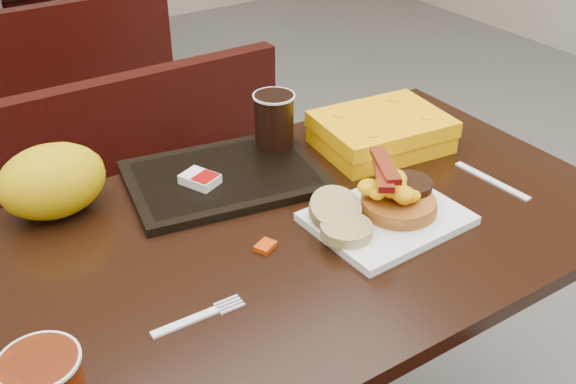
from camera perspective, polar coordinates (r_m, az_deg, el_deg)
table_near at (r=1.46m, az=0.70°, el=-15.14°), size 1.20×0.70×0.75m
bench_near_n at (r=1.95m, az=-10.83°, el=-2.45°), size 1.00×0.46×0.72m
bench_far_s at (r=2.98m, az=-20.28°, el=8.64°), size 1.00×0.46×0.72m
platter at (r=1.23m, az=8.34°, el=-2.23°), size 0.27×0.22×0.02m
pancake_stack at (r=1.23m, az=9.32°, el=-0.93°), size 0.16×0.16×0.03m
sausage_patty at (r=1.25m, az=10.15°, el=0.66°), size 0.10×0.10×0.01m
scrambled_eggs at (r=1.20m, az=8.73°, el=0.37°), size 0.10×0.09×0.05m
bacon_strips at (r=1.18m, az=8.03°, el=1.71°), size 0.14×0.16×0.01m
muffin_bottom at (r=1.16m, az=4.95°, el=-3.21°), size 0.11×0.11×0.02m
muffin_top at (r=1.19m, az=3.98°, el=-1.45°), size 0.11×0.11×0.05m
fork at (r=1.02m, az=-8.67°, el=-10.80°), size 0.15×0.03×0.00m
knife at (r=1.40m, az=16.80°, el=0.92°), size 0.03×0.18×0.00m
condiment_syrup at (r=1.15m, az=-1.91°, el=-4.58°), size 0.04×0.04×0.01m
condiment_ketchup at (r=1.29m, az=0.70°, el=-0.15°), size 0.05×0.05×0.01m
tray at (r=1.34m, az=-5.34°, el=1.26°), size 0.42×0.33×0.02m
hashbrown_sleeve_left at (r=1.31m, az=-7.44°, el=1.08°), size 0.07×0.08×0.02m
coffee_cup_far at (r=1.42m, az=-1.18°, el=6.10°), size 0.10×0.10×0.11m
clamshell at (r=1.46m, az=7.87°, el=5.02°), size 0.29×0.23×0.07m
paper_bag at (r=1.28m, az=-19.27°, el=0.88°), size 0.23×0.20×0.13m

